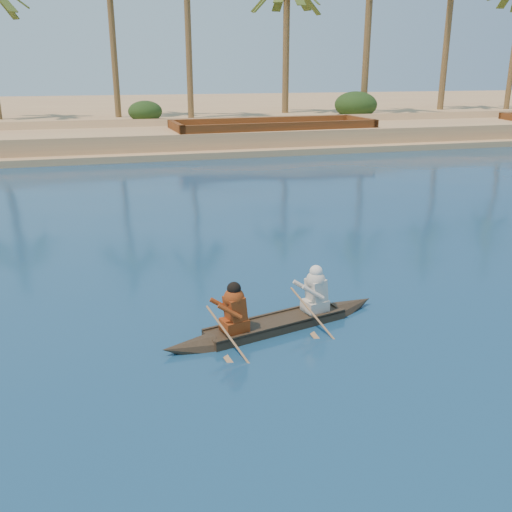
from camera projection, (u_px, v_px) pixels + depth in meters
name	position (u px, v px, depth m)	size (l,w,h in m)	color
sandy_embankment	(210.00, 114.00, 55.65)	(150.00, 51.00, 1.50)	tan
palm_grove	(239.00, 23.00, 42.43)	(110.00, 14.00, 16.00)	#3D541D
shrub_cluster	(252.00, 121.00, 41.38)	(100.00, 6.00, 2.40)	#1C3212
canoe	(276.00, 316.00, 11.19)	(4.80, 1.80, 1.32)	#35291D
barge_mid	(273.00, 137.00, 35.93)	(12.71, 4.69, 2.09)	brown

